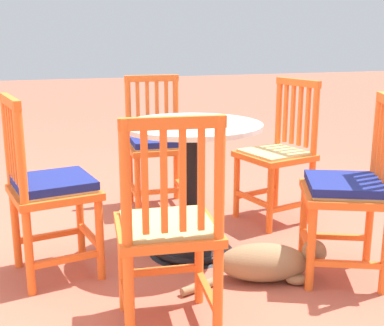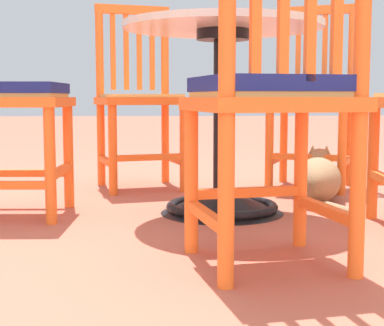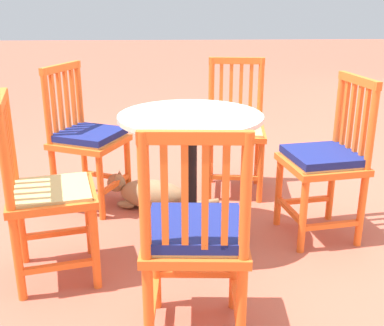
% 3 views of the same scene
% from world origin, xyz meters
% --- Properties ---
extents(ground_plane, '(24.00, 24.00, 0.00)m').
position_xyz_m(ground_plane, '(0.00, 0.00, 0.00)').
color(ground_plane, '#AD5642').
extents(cafe_table, '(0.76, 0.76, 0.73)m').
position_xyz_m(cafe_table, '(0.09, 0.03, 0.28)').
color(cafe_table, black).
rests_on(cafe_table, ground_plane).
extents(orange_chair_by_planter, '(0.46, 0.46, 0.91)m').
position_xyz_m(orange_chair_by_planter, '(0.05, 0.78, 0.45)').
color(orange_chair_by_planter, orange).
rests_on(orange_chair_by_planter, ground_plane).
extents(orange_chair_tucked_in, '(0.44, 0.44, 0.91)m').
position_xyz_m(orange_chair_tucked_in, '(-0.63, 0.36, 0.43)').
color(orange_chair_tucked_in, orange).
rests_on(orange_chair_tucked_in, ground_plane).
extents(orange_chair_at_corner, '(0.53, 0.53, 0.91)m').
position_xyz_m(orange_chair_at_corner, '(-0.43, -0.61, 0.45)').
color(orange_chair_at_corner, orange).
rests_on(orange_chair_at_corner, ground_plane).
extents(orange_chair_near_fence, '(0.48, 0.48, 0.91)m').
position_xyz_m(orange_chair_near_fence, '(0.43, -0.67, 0.43)').
color(orange_chair_near_fence, orange).
rests_on(orange_chair_near_fence, ground_plane).
extents(orange_chair_facing_out, '(0.42, 0.42, 0.91)m').
position_xyz_m(orange_chair_facing_out, '(0.91, 0.01, 0.45)').
color(orange_chair_facing_out, orange).
rests_on(orange_chair_facing_out, ground_plane).
extents(tabby_cat, '(0.32, 0.74, 0.23)m').
position_xyz_m(tabby_cat, '(-0.36, -0.24, 0.10)').
color(tabby_cat, '#8E704C').
rests_on(tabby_cat, ground_plane).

